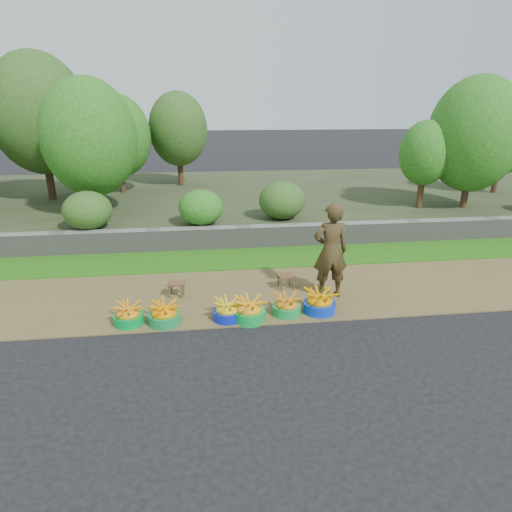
{
  "coord_description": "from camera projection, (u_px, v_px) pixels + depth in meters",
  "views": [
    {
      "loc": [
        -0.97,
        -6.11,
        3.37
      ],
      "look_at": [
        -0.04,
        1.3,
        0.75
      ],
      "focal_mm": 30.0,
      "sensor_mm": 36.0,
      "label": 1
    }
  ],
  "objects": [
    {
      "name": "stool_right",
      "position": [
        286.0,
        277.0,
        8.25
      ],
      "size": [
        0.37,
        0.31,
        0.28
      ],
      "rotation": [
        0.0,
        0.0,
        0.21
      ],
      "color": "brown",
      "rests_on": "dirt_shoulder"
    },
    {
      "name": "retaining_wall",
      "position": [
        244.0,
        237.0,
        10.7
      ],
      "size": [
        80.0,
        0.35,
        0.55
      ],
      "primitive_type": "cube",
      "color": "slate",
      "rests_on": "ground"
    },
    {
      "name": "basin_e",
      "position": [
        287.0,
        306.0,
        7.26
      ],
      "size": [
        0.49,
        0.49,
        0.36
      ],
      "color": "#159643",
      "rests_on": "ground"
    },
    {
      "name": "basin_b",
      "position": [
        164.0,
        315.0,
        6.94
      ],
      "size": [
        0.52,
        0.52,
        0.39
      ],
      "color": "#198643",
      "rests_on": "ground"
    },
    {
      "name": "vendor_woman",
      "position": [
        331.0,
        251.0,
        7.73
      ],
      "size": [
        0.65,
        0.43,
        1.76
      ],
      "primitive_type": "imported",
      "rotation": [
        0.0,
        0.0,
        3.13
      ],
      "color": "black",
      "rests_on": "dirt_shoulder"
    },
    {
      "name": "basin_c",
      "position": [
        227.0,
        311.0,
        7.09
      ],
      "size": [
        0.49,
        0.49,
        0.36
      ],
      "color": "#0E20C0",
      "rests_on": "ground"
    },
    {
      "name": "basin_f",
      "position": [
        320.0,
        303.0,
        7.33
      ],
      "size": [
        0.55,
        0.55,
        0.41
      ],
      "color": "#0D38C5",
      "rests_on": "ground"
    },
    {
      "name": "earth_bank",
      "position": [
        230.0,
        198.0,
        15.29
      ],
      "size": [
        80.0,
        10.0,
        0.5
      ],
      "primitive_type": "cube",
      "color": "#353E23",
      "rests_on": "ground"
    },
    {
      "name": "basin_d",
      "position": [
        249.0,
        311.0,
        7.06
      ],
      "size": [
        0.54,
        0.54,
        0.4
      ],
      "color": "#0E9D39",
      "rests_on": "ground"
    },
    {
      "name": "vegetation",
      "position": [
        97.0,
        133.0,
        13.24
      ],
      "size": [
        37.09,
        8.31,
        4.47
      ],
      "color": "#3E2918",
      "rests_on": "earth_bank"
    },
    {
      "name": "dirt_shoulder",
      "position": [
        258.0,
        293.0,
        8.12
      ],
      "size": [
        80.0,
        2.5,
        0.02
      ],
      "primitive_type": "cube",
      "color": "brown",
      "rests_on": "ground"
    },
    {
      "name": "grass_verge",
      "position": [
        247.0,
        258.0,
        9.99
      ],
      "size": [
        80.0,
        1.5,
        0.04
      ],
      "primitive_type": "cube",
      "color": "#286A12",
      "rests_on": "ground"
    },
    {
      "name": "stool_left",
      "position": [
        176.0,
        285.0,
        7.92
      ],
      "size": [
        0.34,
        0.28,
        0.27
      ],
      "rotation": [
        0.0,
        0.0,
        -0.18
      ],
      "color": "brown",
      "rests_on": "dirt_shoulder"
    },
    {
      "name": "basin_a",
      "position": [
        129.0,
        315.0,
        6.94
      ],
      "size": [
        0.49,
        0.49,
        0.37
      ],
      "color": "#009236",
      "rests_on": "ground"
    },
    {
      "name": "ground_plane",
      "position": [
        268.0,
        326.0,
        6.95
      ],
      "size": [
        120.0,
        120.0,
        0.0
      ],
      "primitive_type": "plane",
      "color": "black",
      "rests_on": "ground"
    }
  ]
}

